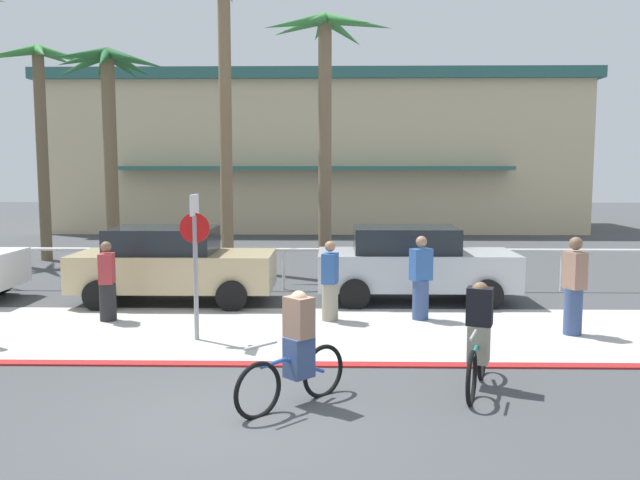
{
  "coord_description": "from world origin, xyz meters",
  "views": [
    {
      "loc": [
        1.21,
        -7.62,
        3.01
      ],
      "look_at": [
        0.95,
        6.0,
        1.52
      ],
      "focal_mm": 37.04,
      "sensor_mm": 36.0,
      "label": 1
    }
  ],
  "objects_px": {
    "palm_tree_5": "(326,79)",
    "pedestrian_2": "(330,285)",
    "stop_sign_bike_lane": "(195,246)",
    "palm_tree_3": "(108,100)",
    "pedestrian_3": "(574,290)",
    "palm_tree_2": "(40,103)",
    "cyclist_teal_1": "(478,338)",
    "pedestrian_1": "(421,282)",
    "cyclist_blue_0": "(296,351)",
    "car_silver_2": "(413,263)",
    "pedestrian_0": "(107,285)",
    "car_tan_1": "(172,264)",
    "palm_tree_4": "(223,46)"
  },
  "relations": [
    {
      "from": "palm_tree_5",
      "to": "pedestrian_2",
      "type": "bearing_deg",
      "value": -88.47
    },
    {
      "from": "palm_tree_3",
      "to": "pedestrian_0",
      "type": "height_order",
      "value": "palm_tree_3"
    },
    {
      "from": "cyclist_blue_0",
      "to": "palm_tree_4",
      "type": "bearing_deg",
      "value": 103.66
    },
    {
      "from": "car_tan_1",
      "to": "pedestrian_2",
      "type": "distance_m",
      "value": 3.95
    },
    {
      "from": "palm_tree_4",
      "to": "stop_sign_bike_lane",
      "type": "bearing_deg",
      "value": -84.5
    },
    {
      "from": "palm_tree_5",
      "to": "pedestrian_2",
      "type": "xyz_separation_m",
      "value": [
        0.15,
        -5.45,
        -4.68
      ]
    },
    {
      "from": "cyclist_teal_1",
      "to": "pedestrian_1",
      "type": "distance_m",
      "value": 4.06
    },
    {
      "from": "cyclist_teal_1",
      "to": "pedestrian_3",
      "type": "relative_size",
      "value": 0.97
    },
    {
      "from": "car_silver_2",
      "to": "cyclist_teal_1",
      "type": "xyz_separation_m",
      "value": [
        0.17,
        -5.93,
        -0.18
      ]
    },
    {
      "from": "car_silver_2",
      "to": "palm_tree_3",
      "type": "bearing_deg",
      "value": 158.03
    },
    {
      "from": "palm_tree_3",
      "to": "car_silver_2",
      "type": "bearing_deg",
      "value": -21.97
    },
    {
      "from": "car_tan_1",
      "to": "pedestrian_2",
      "type": "bearing_deg",
      "value": -26.41
    },
    {
      "from": "car_tan_1",
      "to": "cyclist_blue_0",
      "type": "height_order",
      "value": "car_tan_1"
    },
    {
      "from": "palm_tree_3",
      "to": "palm_tree_5",
      "type": "height_order",
      "value": "palm_tree_5"
    },
    {
      "from": "cyclist_teal_1",
      "to": "pedestrian_1",
      "type": "bearing_deg",
      "value": 93.55
    },
    {
      "from": "car_silver_2",
      "to": "palm_tree_5",
      "type": "bearing_deg",
      "value": 120.41
    },
    {
      "from": "cyclist_blue_0",
      "to": "stop_sign_bike_lane",
      "type": "bearing_deg",
      "value": 121.73
    },
    {
      "from": "palm_tree_4",
      "to": "cyclist_teal_1",
      "type": "relative_size",
      "value": 5.01
    },
    {
      "from": "stop_sign_bike_lane",
      "to": "pedestrian_3",
      "type": "xyz_separation_m",
      "value": [
        6.7,
        0.48,
        -0.84
      ]
    },
    {
      "from": "palm_tree_5",
      "to": "pedestrian_0",
      "type": "xyz_separation_m",
      "value": [
        -4.22,
        -5.55,
        -4.68
      ]
    },
    {
      "from": "stop_sign_bike_lane",
      "to": "car_tan_1",
      "type": "height_order",
      "value": "stop_sign_bike_lane"
    },
    {
      "from": "cyclist_blue_0",
      "to": "pedestrian_0",
      "type": "bearing_deg",
      "value": 131.3
    },
    {
      "from": "pedestrian_3",
      "to": "cyclist_blue_0",
      "type": "bearing_deg",
      "value": -143.22
    },
    {
      "from": "palm_tree_4",
      "to": "pedestrian_2",
      "type": "height_order",
      "value": "palm_tree_4"
    },
    {
      "from": "palm_tree_5",
      "to": "cyclist_blue_0",
      "type": "height_order",
      "value": "palm_tree_5"
    },
    {
      "from": "palm_tree_5",
      "to": "cyclist_teal_1",
      "type": "distance_m",
      "value": 10.71
    },
    {
      "from": "stop_sign_bike_lane",
      "to": "pedestrian_2",
      "type": "bearing_deg",
      "value": 32.98
    },
    {
      "from": "car_tan_1",
      "to": "pedestrian_1",
      "type": "xyz_separation_m",
      "value": [
        5.33,
        -1.63,
        -0.09
      ]
    },
    {
      "from": "palm_tree_4",
      "to": "pedestrian_2",
      "type": "relative_size",
      "value": 5.46
    },
    {
      "from": "pedestrian_0",
      "to": "pedestrian_3",
      "type": "bearing_deg",
      "value": -6.04
    },
    {
      "from": "stop_sign_bike_lane",
      "to": "pedestrian_1",
      "type": "distance_m",
      "value": 4.52
    },
    {
      "from": "palm_tree_5",
      "to": "pedestrian_1",
      "type": "relative_size",
      "value": 4.26
    },
    {
      "from": "palm_tree_4",
      "to": "pedestrian_3",
      "type": "distance_m",
      "value": 11.94
    },
    {
      "from": "palm_tree_3",
      "to": "car_silver_2",
      "type": "distance_m",
      "value": 9.38
    },
    {
      "from": "palm_tree_2",
      "to": "pedestrian_3",
      "type": "xyz_separation_m",
      "value": [
        13.7,
        -9.49,
        -4.23
      ]
    },
    {
      "from": "pedestrian_1",
      "to": "pedestrian_2",
      "type": "distance_m",
      "value": 1.8
    },
    {
      "from": "palm_tree_2",
      "to": "car_silver_2",
      "type": "distance_m",
      "value": 13.59
    },
    {
      "from": "palm_tree_3",
      "to": "pedestrian_3",
      "type": "height_order",
      "value": "palm_tree_3"
    },
    {
      "from": "car_silver_2",
      "to": "stop_sign_bike_lane",
      "type": "bearing_deg",
      "value": -140.05
    },
    {
      "from": "palm_tree_3",
      "to": "cyclist_blue_0",
      "type": "distance_m",
      "value": 12.02
    },
    {
      "from": "cyclist_teal_1",
      "to": "palm_tree_2",
      "type": "bearing_deg",
      "value": 132.55
    },
    {
      "from": "pedestrian_0",
      "to": "palm_tree_5",
      "type": "bearing_deg",
      "value": 52.76
    },
    {
      "from": "stop_sign_bike_lane",
      "to": "palm_tree_5",
      "type": "distance_m",
      "value": 8.19
    },
    {
      "from": "pedestrian_1",
      "to": "stop_sign_bike_lane",
      "type": "bearing_deg",
      "value": -158.33
    },
    {
      "from": "pedestrian_2",
      "to": "pedestrian_3",
      "type": "distance_m",
      "value": 4.5
    },
    {
      "from": "palm_tree_3",
      "to": "pedestrian_2",
      "type": "distance_m",
      "value": 8.93
    },
    {
      "from": "car_tan_1",
      "to": "pedestrian_0",
      "type": "relative_size",
      "value": 2.77
    },
    {
      "from": "palm_tree_5",
      "to": "car_tan_1",
      "type": "xyz_separation_m",
      "value": [
        -3.39,
        -3.69,
        -4.54
      ]
    },
    {
      "from": "cyclist_teal_1",
      "to": "pedestrian_3",
      "type": "height_order",
      "value": "pedestrian_3"
    },
    {
      "from": "palm_tree_2",
      "to": "cyclist_teal_1",
      "type": "bearing_deg",
      "value": -47.45
    }
  ]
}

